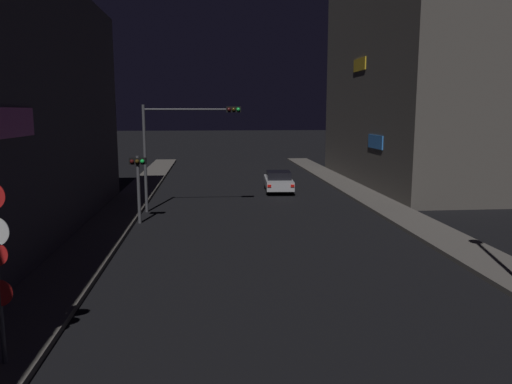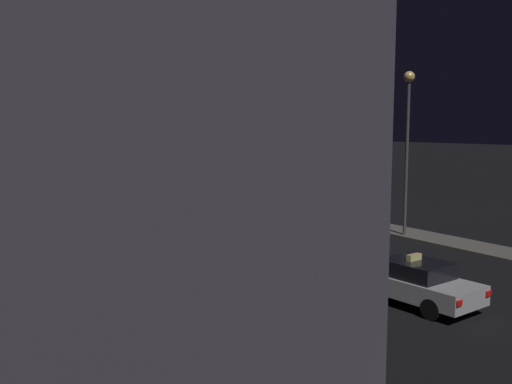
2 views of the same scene
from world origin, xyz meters
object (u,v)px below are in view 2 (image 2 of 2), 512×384
object	(u,v)px
traffic_light_overhead	(103,150)
far_car	(158,190)
taxi	(412,281)
traffic_light_left_kerb	(85,185)
sign_pole_left	(175,222)
street_lamp_near_block	(408,122)

from	to	relation	value
traffic_light_overhead	far_car	bearing A→B (deg)	45.47
taxi	far_car	world-z (taller)	taxi
far_car	traffic_light_left_kerb	size ratio (longest dim) A/B	1.37
taxi	sign_pole_left	xyz separation A→B (m)	(-5.82, 5.25, 1.70)
traffic_light_overhead	sign_pole_left	world-z (taller)	traffic_light_overhead
street_lamp_near_block	traffic_light_left_kerb	bearing A→B (deg)	136.97
street_lamp_near_block	traffic_light_overhead	bearing A→B (deg)	126.24
sign_pole_left	street_lamp_near_block	bearing A→B (deg)	9.02
taxi	sign_pole_left	bearing A→B (deg)	137.96
traffic_light_overhead	sign_pole_left	size ratio (longest dim) A/B	1.49
traffic_light_overhead	traffic_light_left_kerb	world-z (taller)	traffic_light_overhead
traffic_light_overhead	traffic_light_left_kerb	bearing A→B (deg)	-124.97
taxi	traffic_light_left_kerb	distance (m)	20.02
traffic_light_left_kerb	taxi	bearing A→B (deg)	-75.78
traffic_light_overhead	street_lamp_near_block	xyz separation A→B (m)	(10.80, -14.73, 1.65)
traffic_light_overhead	traffic_light_left_kerb	xyz separation A→B (m)	(-1.97, -2.81, -1.80)
far_car	sign_pole_left	xyz separation A→B (m)	(-9.09, -23.21, 1.71)
far_car	street_lamp_near_block	xyz separation A→B (m)	(4.59, -21.03, 5.14)
far_car	traffic_light_overhead	distance (m)	9.51
taxi	street_lamp_near_block	xyz separation A→B (m)	(7.86, 7.42, 5.13)
traffic_light_left_kerb	sign_pole_left	bearing A→B (deg)	-93.73
traffic_light_overhead	traffic_light_left_kerb	size ratio (longest dim) A/B	1.75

